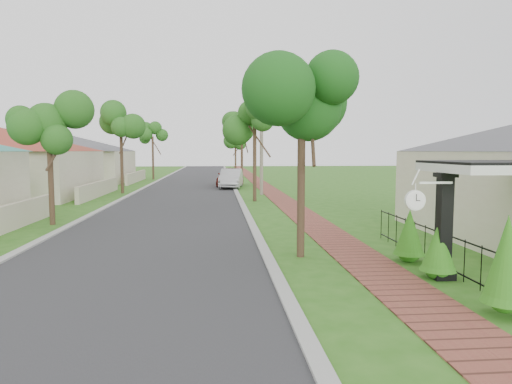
{
  "coord_description": "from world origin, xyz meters",
  "views": [
    {
      "loc": [
        -0.75,
        -11.17,
        3.02
      ],
      "look_at": [
        0.68,
        5.59,
        1.5
      ],
      "focal_mm": 32.0,
      "sensor_mm": 36.0,
      "label": 1
    }
  ],
  "objects_px": {
    "parked_car_red": "(230,177)",
    "station_clock": "(417,199)",
    "porch_post": "(444,232)",
    "utility_pole": "(262,132)",
    "parked_car_white": "(231,179)",
    "near_tree": "(302,94)"
  },
  "relations": [
    {
      "from": "near_tree",
      "to": "utility_pole",
      "type": "height_order",
      "value": "utility_pole"
    },
    {
      "from": "parked_car_white",
      "to": "utility_pole",
      "type": "xyz_separation_m",
      "value": [
        1.9,
        -5.92,
        3.54
      ]
    },
    {
      "from": "porch_post",
      "to": "parked_car_red",
      "type": "relative_size",
      "value": 0.52
    },
    {
      "from": "porch_post",
      "to": "near_tree",
      "type": "xyz_separation_m",
      "value": [
        -2.94,
        2.5,
        3.46
      ]
    },
    {
      "from": "parked_car_red",
      "to": "porch_post",
      "type": "bearing_deg",
      "value": -72.54
    },
    {
      "from": "porch_post",
      "to": "near_tree",
      "type": "relative_size",
      "value": 0.44
    },
    {
      "from": "parked_car_red",
      "to": "utility_pole",
      "type": "distance_m",
      "value": 8.92
    },
    {
      "from": "parked_car_red",
      "to": "station_clock",
      "type": "relative_size",
      "value": 4.51
    },
    {
      "from": "near_tree",
      "to": "utility_pole",
      "type": "bearing_deg",
      "value": 87.87
    },
    {
      "from": "porch_post",
      "to": "parked_car_white",
      "type": "distance_m",
      "value": 27.25
    },
    {
      "from": "porch_post",
      "to": "utility_pole",
      "type": "distance_m",
      "value": 21.36
    },
    {
      "from": "parked_car_red",
      "to": "station_clock",
      "type": "bearing_deg",
      "value": -74.31
    },
    {
      "from": "near_tree",
      "to": "station_clock",
      "type": "xyz_separation_m",
      "value": [
        2.07,
        -2.9,
        -2.63
      ]
    },
    {
      "from": "near_tree",
      "to": "parked_car_white",
      "type": "bearing_deg",
      "value": 92.84
    },
    {
      "from": "parked_car_red",
      "to": "station_clock",
      "type": "distance_m",
      "value": 29.59
    },
    {
      "from": "parked_car_red",
      "to": "parked_car_white",
      "type": "height_order",
      "value": "parked_car_red"
    },
    {
      "from": "parked_car_red",
      "to": "parked_car_white",
      "type": "xyz_separation_m",
      "value": [
        0.0,
        -2.06,
        -0.06
      ]
    },
    {
      "from": "parked_car_white",
      "to": "porch_post",
      "type": "bearing_deg",
      "value": -74.3
    },
    {
      "from": "porch_post",
      "to": "parked_car_red",
      "type": "xyz_separation_m",
      "value": [
        -4.15,
        28.99,
        -0.29
      ]
    },
    {
      "from": "parked_car_red",
      "to": "parked_car_white",
      "type": "relative_size",
      "value": 1.04
    },
    {
      "from": "porch_post",
      "to": "parked_car_red",
      "type": "distance_m",
      "value": 29.28
    },
    {
      "from": "parked_car_white",
      "to": "near_tree",
      "type": "relative_size",
      "value": 0.81
    }
  ]
}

